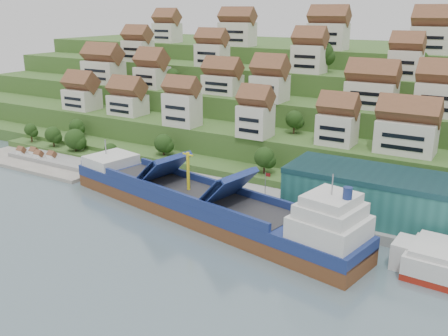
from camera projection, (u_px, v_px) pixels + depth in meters
The scene contains 10 objects.
ground at pixel (175, 214), 114.69m from camera, with size 300.00×300.00×0.00m, color slate.
quay at pixel (282, 205), 116.82m from camera, with size 180.00×14.00×2.20m, color gray.
pebble_beach at pixel (45, 161), 152.69m from camera, with size 45.00×20.00×1.00m, color gray.
hillside at pixel (330, 100), 195.94m from camera, with size 260.00×128.00×31.00m.
hillside_village at pixel (288, 78), 156.31m from camera, with size 155.92×64.12×28.98m.
hillside_trees at pixel (247, 103), 150.13m from camera, with size 141.00×62.63×31.58m.
warehouse at pixel (431, 205), 100.93m from camera, with size 60.00×15.00×10.00m, color #256560.
flagpole at pixel (266, 187), 111.88m from camera, with size 1.28×0.16×8.00m.
beach_huts at pixel (37, 156), 152.16m from camera, with size 14.40×3.70×2.20m.
cargo_ship at pixel (209, 207), 110.14m from camera, with size 79.49×26.74×17.44m.
Camera 1 is at (64.12, -85.02, 45.32)m, focal length 40.00 mm.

